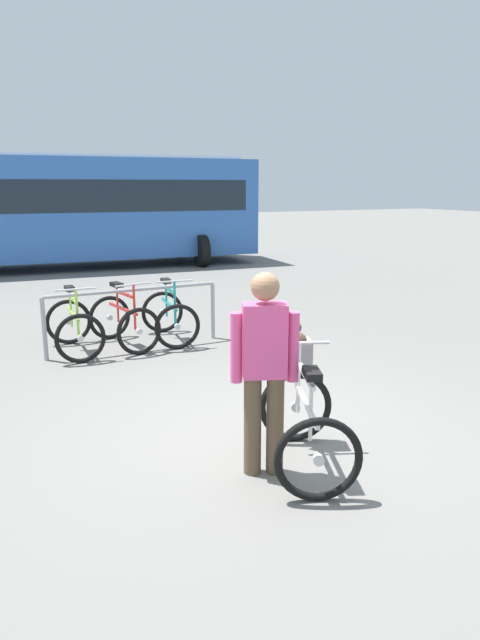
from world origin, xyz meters
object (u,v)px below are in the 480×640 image
object	(u,v)px
racked_bike_red	(124,322)
featured_bicycle	(304,407)
person_with_featured_bike	(264,366)
bus_distant	(77,205)
racked_bike_lime	(74,327)
racked_bike_teal	(169,317)

from	to	relation	value
racked_bike_red	featured_bicycle	xyz separation A→B (m)	(0.40, -4.13, 0.12)
person_with_featured_bike	bus_distant	bearing A→B (deg)	85.20
racked_bike_red	featured_bicycle	size ratio (longest dim) A/B	0.94
racked_bike_lime	racked_bike_red	distance (m)	0.70
racked_bike_lime	featured_bicycle	size ratio (longest dim) A/B	0.90
racked_bike_lime	person_with_featured_bike	distance (m)	4.24
featured_bicycle	bus_distant	xyz separation A→B (m)	(0.69, 12.82, 1.25)
bus_distant	racked_bike_lime	bearing A→B (deg)	-101.61
racked_bike_red	bus_distant	bearing A→B (deg)	82.86
racked_bike_lime	racked_bike_teal	bearing A→B (deg)	1.15
racked_bike_red	person_with_featured_bike	size ratio (longest dim) A/B	0.72
racked_bike_lime	racked_bike_teal	distance (m)	1.40
person_with_featured_bike	bus_distant	distance (m)	12.92
racked_bike_lime	person_with_featured_bike	xyz separation A→B (m)	(0.71, -4.15, 0.54)
featured_bicycle	person_with_featured_bike	size ratio (longest dim) A/B	0.77
person_with_featured_bike	racked_bike_red	bearing A→B (deg)	90.12
racked_bike_red	featured_bicycle	world-z (taller)	featured_bicycle
racked_bike_teal	featured_bicycle	bearing A→B (deg)	-94.14
racked_bike_lime	bus_distant	distance (m)	8.99
racked_bike_lime	bus_distant	world-z (taller)	bus_distant
racked_bike_red	racked_bike_teal	size ratio (longest dim) A/B	1.01
racked_bike_teal	bus_distant	xyz separation A→B (m)	(0.39, 8.67, 1.37)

